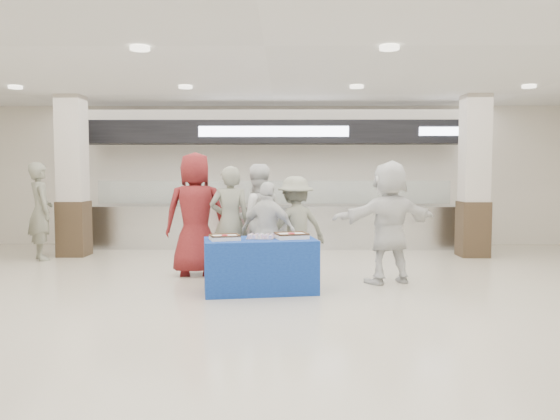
{
  "coord_description": "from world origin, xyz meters",
  "views": [
    {
      "loc": [
        0.25,
        -6.66,
        1.69
      ],
      "look_at": [
        0.17,
        1.6,
        1.11
      ],
      "focal_mm": 35.0,
      "sensor_mm": 36.0,
      "label": 1
    }
  ],
  "objects_px": {
    "sheet_cake_left": "(225,237)",
    "display_table": "(260,265)",
    "chef_tall": "(257,219)",
    "sheet_cake_right": "(291,235)",
    "civilian_white": "(389,222)",
    "civilian_maroon": "(196,214)",
    "cupcake_tray": "(261,236)",
    "soldier_b": "(295,227)",
    "chef_short": "(268,232)",
    "soldier_bg": "(41,211)",
    "soldier_a": "(230,222)"
  },
  "relations": [
    {
      "from": "sheet_cake_left",
      "to": "display_table",
      "type": "bearing_deg",
      "value": 14.59
    },
    {
      "from": "chef_tall",
      "to": "sheet_cake_right",
      "type": "bearing_deg",
      "value": 96.91
    },
    {
      "from": "sheet_cake_left",
      "to": "civilian_white",
      "type": "distance_m",
      "value": 2.53
    },
    {
      "from": "sheet_cake_left",
      "to": "civilian_maroon",
      "type": "bearing_deg",
      "value": 114.49
    },
    {
      "from": "cupcake_tray",
      "to": "soldier_b",
      "type": "distance_m",
      "value": 1.18
    },
    {
      "from": "sheet_cake_left",
      "to": "cupcake_tray",
      "type": "relative_size",
      "value": 1.12
    },
    {
      "from": "display_table",
      "to": "civilian_maroon",
      "type": "xyz_separation_m",
      "value": [
        -1.11,
        1.25,
        0.63
      ]
    },
    {
      "from": "chef_short",
      "to": "sheet_cake_right",
      "type": "bearing_deg",
      "value": 140.37
    },
    {
      "from": "soldier_b",
      "to": "civilian_white",
      "type": "height_order",
      "value": "civilian_white"
    },
    {
      "from": "sheet_cake_right",
      "to": "soldier_bg",
      "type": "xyz_separation_m",
      "value": [
        -4.78,
        2.73,
        0.14
      ]
    },
    {
      "from": "cupcake_tray",
      "to": "civilian_maroon",
      "type": "height_order",
      "value": "civilian_maroon"
    },
    {
      "from": "soldier_a",
      "to": "civilian_white",
      "type": "distance_m",
      "value": 2.47
    },
    {
      "from": "cupcake_tray",
      "to": "civilian_maroon",
      "type": "xyz_separation_m",
      "value": [
        -1.12,
        1.22,
        0.22
      ]
    },
    {
      "from": "sheet_cake_left",
      "to": "civilian_white",
      "type": "relative_size",
      "value": 0.25
    },
    {
      "from": "civilian_maroon",
      "to": "soldier_bg",
      "type": "relative_size",
      "value": 1.07
    },
    {
      "from": "display_table",
      "to": "soldier_bg",
      "type": "bearing_deg",
      "value": 138.06
    },
    {
      "from": "cupcake_tray",
      "to": "soldier_bg",
      "type": "bearing_deg",
      "value": 147.63
    },
    {
      "from": "sheet_cake_right",
      "to": "civilian_white",
      "type": "relative_size",
      "value": 0.27
    },
    {
      "from": "civilian_maroon",
      "to": "civilian_white",
      "type": "height_order",
      "value": "civilian_maroon"
    },
    {
      "from": "civilian_white",
      "to": "soldier_bg",
      "type": "relative_size",
      "value": 0.99
    },
    {
      "from": "civilian_white",
      "to": "soldier_bg",
      "type": "distance_m",
      "value": 6.62
    },
    {
      "from": "soldier_a",
      "to": "soldier_b",
      "type": "bearing_deg",
      "value": 179.35
    },
    {
      "from": "civilian_maroon",
      "to": "chef_short",
      "type": "distance_m",
      "value": 1.32
    },
    {
      "from": "cupcake_tray",
      "to": "soldier_b",
      "type": "xyz_separation_m",
      "value": [
        0.5,
        1.07,
        0.03
      ]
    },
    {
      "from": "soldier_bg",
      "to": "chef_short",
      "type": "bearing_deg",
      "value": -151.11
    },
    {
      "from": "cupcake_tray",
      "to": "chef_short",
      "type": "bearing_deg",
      "value": 83.69
    },
    {
      "from": "display_table",
      "to": "soldier_a",
      "type": "distance_m",
      "value": 1.26
    },
    {
      "from": "soldier_a",
      "to": "civilian_white",
      "type": "relative_size",
      "value": 0.96
    },
    {
      "from": "sheet_cake_left",
      "to": "chef_tall",
      "type": "distance_m",
      "value": 1.5
    },
    {
      "from": "soldier_b",
      "to": "civilian_white",
      "type": "distance_m",
      "value": 1.48
    },
    {
      "from": "civilian_maroon",
      "to": "sheet_cake_left",
      "type": "bearing_deg",
      "value": 104.4
    },
    {
      "from": "chef_short",
      "to": "soldier_bg",
      "type": "xyz_separation_m",
      "value": [
        -4.43,
        2.04,
        0.17
      ]
    },
    {
      "from": "soldier_a",
      "to": "civilian_maroon",
      "type": "bearing_deg",
      "value": -24.85
    },
    {
      "from": "soldier_a",
      "to": "sheet_cake_right",
      "type": "bearing_deg",
      "value": 130.5
    },
    {
      "from": "display_table",
      "to": "sheet_cake_left",
      "type": "height_order",
      "value": "sheet_cake_left"
    },
    {
      "from": "display_table",
      "to": "soldier_a",
      "type": "relative_size",
      "value": 0.87
    },
    {
      "from": "display_table",
      "to": "soldier_b",
      "type": "bearing_deg",
      "value": 55.63
    },
    {
      "from": "sheet_cake_left",
      "to": "civilian_maroon",
      "type": "xyz_separation_m",
      "value": [
        -0.63,
        1.37,
        0.21
      ]
    },
    {
      "from": "sheet_cake_right",
      "to": "soldier_a",
      "type": "relative_size",
      "value": 0.29
    },
    {
      "from": "soldier_bg",
      "to": "civilian_maroon",
      "type": "bearing_deg",
      "value": -151.88
    },
    {
      "from": "sheet_cake_left",
      "to": "chef_tall",
      "type": "height_order",
      "value": "chef_tall"
    },
    {
      "from": "civilian_maroon",
      "to": "civilian_white",
      "type": "relative_size",
      "value": 1.08
    },
    {
      "from": "civilian_maroon",
      "to": "soldier_bg",
      "type": "height_order",
      "value": "civilian_maroon"
    },
    {
      "from": "display_table",
      "to": "chef_short",
      "type": "distance_m",
      "value": 0.85
    },
    {
      "from": "chef_tall",
      "to": "chef_short",
      "type": "height_order",
      "value": "chef_tall"
    },
    {
      "from": "display_table",
      "to": "chef_short",
      "type": "relative_size",
      "value": 1.01
    },
    {
      "from": "display_table",
      "to": "cupcake_tray",
      "type": "distance_m",
      "value": 0.41
    },
    {
      "from": "sheet_cake_right",
      "to": "chef_tall",
      "type": "height_order",
      "value": "chef_tall"
    },
    {
      "from": "sheet_cake_right",
      "to": "civilian_maroon",
      "type": "height_order",
      "value": "civilian_maroon"
    },
    {
      "from": "sheet_cake_left",
      "to": "civilian_maroon",
      "type": "distance_m",
      "value": 1.52
    }
  ]
}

